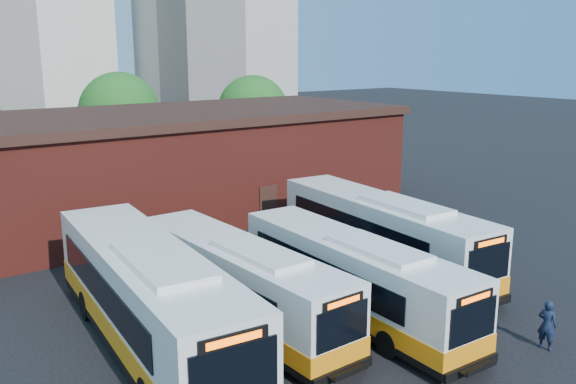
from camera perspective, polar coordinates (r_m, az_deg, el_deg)
ground at (r=23.85m, az=11.50°, el=-11.86°), size 220.00×220.00×0.00m
bus_west at (r=21.34m, az=-12.94°, el=-9.99°), size 4.03×13.96×3.76m
bus_midwest at (r=22.96m, az=-4.60°, el=-8.68°), size 2.78×11.83×3.20m
bus_mideast at (r=23.47m, az=6.03°, el=-8.20°), size 2.82×11.88×3.21m
bus_east at (r=28.61m, az=8.75°, el=-4.08°), size 3.59×13.04×3.51m
transit_worker at (r=22.90m, az=23.08°, el=-11.36°), size 0.53×0.71×1.76m
depot_building at (r=38.60m, az=-10.64°, el=2.84°), size 28.60×12.60×6.40m
tree_mid at (r=51.93m, az=-15.47°, el=7.18°), size 6.56×6.56×8.36m
tree_east at (r=54.22m, az=-3.29°, el=7.59°), size 6.24×6.24×7.96m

